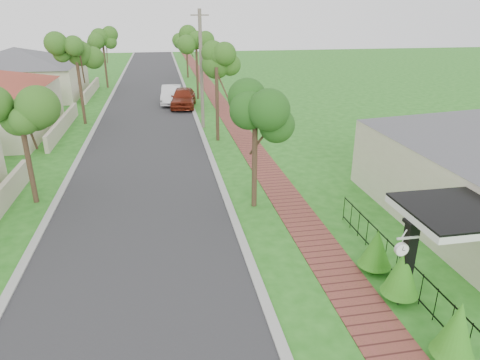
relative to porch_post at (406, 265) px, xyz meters
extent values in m
plane|color=#236919|center=(-4.55, 1.00, -1.12)|extent=(160.00, 160.00, 0.00)
cube|color=#28282B|center=(-7.55, 21.00, -1.12)|extent=(7.00, 120.00, 0.02)
cube|color=#9E9E99|center=(-3.90, 21.00, -1.12)|extent=(0.30, 120.00, 0.10)
cube|color=#9E9E99|center=(-11.20, 21.00, -1.12)|extent=(0.30, 120.00, 0.10)
cube|color=brown|center=(-1.30, 21.00, -1.12)|extent=(1.50, 120.00, 0.03)
cube|color=white|center=(1.30, 0.00, 1.50)|extent=(2.90, 2.60, 0.20)
cube|color=black|center=(1.30, 0.00, 1.63)|extent=(2.90, 2.60, 0.06)
cube|color=black|center=(0.00, 0.00, 0.14)|extent=(0.30, 0.30, 2.52)
cube|color=black|center=(0.00, 0.00, -1.00)|extent=(0.48, 0.48, 0.24)
cube|color=black|center=(0.00, 0.00, 1.34)|extent=(0.42, 0.42, 0.10)
cube|color=black|center=(0.35, 1.00, -0.17)|extent=(0.03, 8.00, 0.03)
cube|color=black|center=(0.35, 1.00, -0.97)|extent=(0.03, 8.00, 0.03)
cylinder|color=black|center=(0.35, -2.33, -0.62)|extent=(0.02, 0.02, 1.00)
cylinder|color=black|center=(0.35, -1.67, -0.62)|extent=(0.02, 0.02, 1.00)
cylinder|color=black|center=(0.35, -1.00, -0.62)|extent=(0.02, 0.02, 1.00)
cylinder|color=black|center=(0.35, -0.33, -0.62)|extent=(0.02, 0.02, 1.00)
cylinder|color=black|center=(0.35, 0.33, -0.62)|extent=(0.02, 0.02, 1.00)
cylinder|color=black|center=(0.35, 1.00, -0.62)|extent=(0.02, 0.02, 1.00)
cylinder|color=black|center=(0.35, 1.67, -0.62)|extent=(0.02, 0.02, 1.00)
cylinder|color=black|center=(0.35, 2.33, -0.62)|extent=(0.02, 0.02, 1.00)
cylinder|color=black|center=(0.35, 3.00, -0.62)|extent=(0.02, 0.02, 1.00)
cylinder|color=black|center=(0.35, 3.67, -0.62)|extent=(0.02, 0.02, 1.00)
cylinder|color=black|center=(0.35, 4.33, -0.62)|extent=(0.02, 0.02, 1.00)
cylinder|color=black|center=(0.35, 5.00, -0.62)|extent=(0.02, 0.02, 1.00)
cylinder|color=#382619|center=(-3.05, 17.00, 1.15)|extent=(0.22, 0.22, 4.55)
sphere|color=#1E5015|center=(-3.05, 17.00, 3.56)|extent=(1.70, 1.70, 1.70)
cylinder|color=#382619|center=(-3.05, 31.00, 1.33)|extent=(0.22, 0.22, 4.90)
sphere|color=#1E5015|center=(-3.05, 31.00, 3.92)|extent=(1.70, 1.70, 1.70)
cylinder|color=#382619|center=(-3.05, 45.00, 0.98)|extent=(0.22, 0.22, 4.20)
sphere|color=#1E5015|center=(-3.05, 45.00, 3.20)|extent=(1.70, 1.70, 1.70)
cylinder|color=#382619|center=(-12.05, 9.00, 0.80)|extent=(0.22, 0.22, 3.85)
sphere|color=#1E5015|center=(-12.05, 9.00, 2.84)|extent=(1.60, 1.60, 1.60)
cylinder|color=#382619|center=(-12.05, 23.00, 1.33)|extent=(0.22, 0.22, 4.90)
sphere|color=#1E5015|center=(-12.05, 23.00, 3.92)|extent=(1.70, 1.70, 1.70)
cylinder|color=#382619|center=(-12.05, 39.00, 1.15)|extent=(0.22, 0.22, 4.55)
sphere|color=#1E5015|center=(-12.05, 39.00, 3.56)|extent=(1.70, 1.70, 1.70)
sphere|color=#246C15|center=(-0.10, -2.38, -0.76)|extent=(0.77, 0.77, 0.77)
cone|color=#246C15|center=(-0.10, -2.38, -0.11)|extent=(0.87, 0.87, 1.31)
sphere|color=#246C15|center=(-0.10, -0.01, -0.76)|extent=(0.81, 0.81, 0.81)
cone|color=#246C15|center=(-0.10, -0.01, -0.11)|extent=(0.92, 0.92, 1.30)
sphere|color=#246C15|center=(-0.10, 1.50, -0.81)|extent=(0.81, 0.81, 0.81)
cone|color=#246C15|center=(-0.10, 1.50, -0.25)|extent=(0.92, 0.92, 1.12)
cube|color=#BFB299|center=(-13.15, 21.00, -0.62)|extent=(0.25, 10.00, 1.00)
cube|color=beige|center=(-19.55, 35.00, 0.38)|extent=(11.00, 10.00, 3.00)
pyramid|color=#4C4C51|center=(-19.55, 35.00, 2.68)|extent=(15.56, 15.56, 1.60)
cube|color=#BFB299|center=(-13.15, 35.00, -0.62)|extent=(0.25, 10.00, 1.00)
imported|color=maroon|center=(-4.61, 27.38, -0.29)|extent=(2.57, 5.06, 1.65)
imported|color=silver|center=(-5.55, 29.21, -0.35)|extent=(2.02, 4.82, 1.55)
cylinder|color=#382619|center=(-2.84, 6.93, 0.78)|extent=(0.22, 0.22, 3.80)
sphere|color=#225719|center=(-2.84, 6.93, 2.79)|extent=(1.89, 1.89, 1.89)
cylinder|color=#706457|center=(-3.65, 20.34, 2.80)|extent=(0.24, 0.24, 7.85)
cube|color=#706457|center=(-3.65, 20.34, 6.33)|extent=(1.20, 0.08, 0.08)
cube|color=silver|center=(-0.36, -0.40, 1.12)|extent=(0.63, 0.05, 0.05)
cylinder|color=silver|center=(-0.50, -0.40, 0.98)|extent=(0.02, 0.02, 0.27)
cylinder|color=silver|center=(-0.50, -0.40, 0.80)|extent=(0.38, 0.10, 0.38)
cylinder|color=white|center=(-0.50, -0.45, 0.80)|extent=(0.32, 0.01, 0.32)
cylinder|color=white|center=(-0.50, -0.34, 0.80)|extent=(0.32, 0.01, 0.32)
cube|color=black|center=(-0.50, -0.46, 0.86)|extent=(0.02, 0.01, 0.13)
cube|color=black|center=(-0.46, -0.46, 0.80)|extent=(0.08, 0.01, 0.02)
camera|label=1|loc=(-6.39, -9.18, 6.60)|focal=32.00mm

